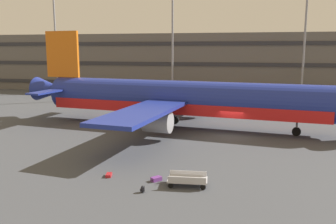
% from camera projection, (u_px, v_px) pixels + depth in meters
% --- Properties ---
extents(ground_plane, '(600.00, 600.00, 0.00)m').
position_uv_depth(ground_plane, '(231.00, 135.00, 37.73)').
color(ground_plane, '#424449').
extents(terminal_structure, '(135.02, 17.76, 12.07)m').
position_uv_depth(terminal_structure, '(241.00, 63.00, 77.40)').
color(terminal_structure, '#605B56').
rests_on(terminal_structure, ground_plane).
extents(airliner, '(39.41, 31.90, 11.18)m').
position_uv_depth(airliner, '(178.00, 99.00, 41.05)').
color(airliner, navy).
rests_on(airliner, ground_plane).
extents(light_mast_far_left, '(1.80, 0.50, 21.35)m').
position_uv_depth(light_mast_far_left, '(55.00, 32.00, 71.49)').
color(light_mast_far_left, gray).
rests_on(light_mast_far_left, ground_plane).
extents(light_mast_left, '(1.80, 0.50, 24.94)m').
position_uv_depth(light_mast_left, '(173.00, 20.00, 66.00)').
color(light_mast_left, gray).
rests_on(light_mast_left, ground_plane).
extents(light_mast_center_left, '(1.80, 0.50, 21.27)m').
position_uv_depth(light_mast_center_left, '(305.00, 29.00, 61.31)').
color(light_mast_center_left, gray).
rests_on(light_mast_center_left, ground_plane).
extents(suitcase_navy, '(0.50, 0.76, 0.21)m').
position_uv_depth(suitcase_navy, '(109.00, 175.00, 25.38)').
color(suitcase_navy, '#B21E23').
rests_on(suitcase_navy, ground_plane).
extents(suitcase_black, '(0.78, 0.81, 0.28)m').
position_uv_depth(suitcase_black, '(156.00, 179.00, 24.52)').
color(suitcase_black, '#72388C').
rests_on(suitcase_black, ground_plane).
extents(backpack_red, '(0.35, 0.37, 0.48)m').
position_uv_depth(backpack_red, '(142.00, 189.00, 22.51)').
color(backpack_red, black).
rests_on(backpack_red, ground_plane).
extents(baggage_cart, '(3.35, 1.53, 0.82)m').
position_uv_depth(baggage_cart, '(187.00, 180.00, 23.58)').
color(baggage_cart, '#B7B7BC').
rests_on(baggage_cart, ground_plane).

